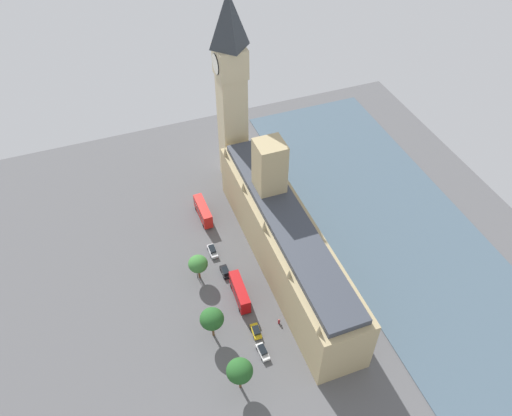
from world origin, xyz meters
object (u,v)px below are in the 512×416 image
double_decker_bus_under_trees (240,292)px  plane_tree_kerbside (198,264)px  car_white_near_tower (263,351)px  plane_tree_trailing (212,319)px  car_silver_by_river_gate (212,251)px  car_yellow_cab_midblock (256,331)px  parliament_building (284,238)px  double_decker_bus_far_end (203,211)px  pedestrian_corner (279,321)px  plane_tree_leading (240,371)px  clock_tower (231,91)px  street_lamp_slot_10 (196,267)px  car_black_opposite_hall (225,272)px

double_decker_bus_under_trees → plane_tree_kerbside: plane_tree_kerbside is taller
car_white_near_tower → plane_tree_trailing: 13.65m
car_silver_by_river_gate → car_yellow_cab_midblock: 27.23m
car_silver_by_river_gate → car_white_near_tower: same height
parliament_building → double_decker_bus_under_trees: parliament_building is taller
parliament_building → double_decker_bus_far_end: 28.36m
pedestrian_corner → plane_tree_kerbside: bearing=-166.9°
pedestrian_corner → car_silver_by_river_gate: bearing=175.5°
double_decker_bus_far_end → plane_tree_leading: bearing=81.1°
double_decker_bus_under_trees → clock_tower: bearing=75.1°
double_decker_bus_far_end → car_yellow_cab_midblock: size_ratio=2.56×
plane_tree_kerbside → street_lamp_slot_10: (0.53, -0.03, -0.95)m
clock_tower → plane_tree_kerbside: (21.29, 34.90, -24.74)m
double_decker_bus_far_end → street_lamp_slot_10: bearing=68.4°
car_black_opposite_hall → street_lamp_slot_10: street_lamp_slot_10 is taller
clock_tower → double_decker_bus_under_trees: 54.21m
clock_tower → street_lamp_slot_10: clock_tower is taller
plane_tree_kerbside → car_silver_by_river_gate: bearing=-129.3°
parliament_building → double_decker_bus_far_end: parliament_building is taller
car_silver_by_river_gate → double_decker_bus_under_trees: double_decker_bus_under_trees is taller
plane_tree_leading → plane_tree_trailing: size_ratio=1.04×
car_yellow_cab_midblock → street_lamp_slot_10: 22.36m
plane_tree_kerbside → street_lamp_slot_10: bearing=-3.0°
clock_tower → car_black_opposite_hall: (14.71, 36.07, -29.31)m
plane_tree_leading → car_black_opposite_hall: bearing=-102.1°
plane_tree_trailing → double_decker_bus_under_trees: bearing=-140.2°
pedestrian_corner → plane_tree_kerbside: size_ratio=0.22×
clock_tower → plane_tree_leading: size_ratio=6.24×
car_black_opposite_hall → plane_tree_leading: plane_tree_leading is taller
car_black_opposite_hall → plane_tree_leading: bearing=-102.6°
car_yellow_cab_midblock → pedestrian_corner: (-6.04, -0.63, -0.15)m
car_yellow_cab_midblock → pedestrian_corner: car_yellow_cab_midblock is taller
clock_tower → plane_tree_leading: 73.52m
plane_tree_leading → car_yellow_cab_midblock: bearing=-124.9°
car_black_opposite_hall → pedestrian_corner: 19.97m
car_silver_by_river_gate → plane_tree_kerbside: plane_tree_kerbside is taller
car_yellow_cab_midblock → plane_tree_leading: (7.77, 11.15, 6.04)m
parliament_building → plane_tree_leading: bearing=52.7°
car_silver_by_river_gate → plane_tree_leading: (5.44, 38.28, 6.03)m
car_silver_by_river_gate → plane_tree_kerbside: size_ratio=0.62×
car_yellow_cab_midblock → clock_tower: bearing=79.6°
double_decker_bus_under_trees → street_lamp_slot_10: (8.12, -9.75, 1.87)m
plane_tree_trailing → street_lamp_slot_10: (-1.06, -17.39, -2.13)m
plane_tree_leading → car_silver_by_river_gate: bearing=-98.1°
plane_tree_trailing → plane_tree_kerbside: bearing=-95.2°
car_black_opposite_hall → plane_tree_trailing: plane_tree_trailing is taller
clock_tower → pedestrian_corner: clock_tower is taller
parliament_building → car_white_near_tower: bearing=57.7°
clock_tower → double_decker_bus_far_end: (14.26, 14.47, -27.56)m
car_silver_by_river_gate → plane_tree_trailing: (7.12, 24.10, 5.74)m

